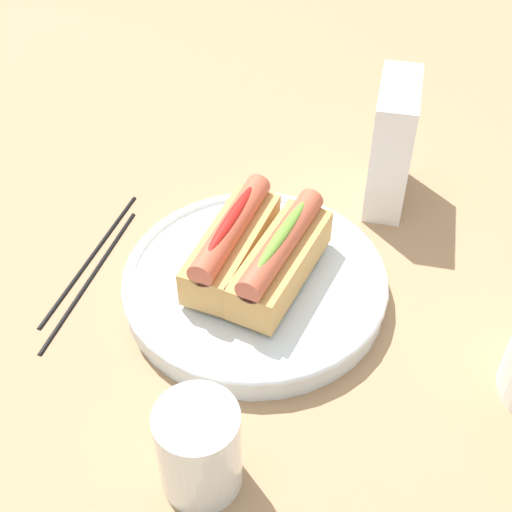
{
  "coord_description": "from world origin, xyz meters",
  "views": [
    {
      "loc": [
        0.49,
        0.1,
        0.54
      ],
      "look_at": [
        -0.0,
        -0.01,
        0.05
      ],
      "focal_mm": 49.2,
      "sensor_mm": 36.0,
      "label": 1
    }
  ],
  "objects_px": {
    "water_glass": "(199,451)",
    "chopstick_far": "(91,256)",
    "serving_bowl": "(256,280)",
    "hotdog_back": "(281,259)",
    "chopstick_near": "(91,277)",
    "hotdog_front": "(232,242)",
    "napkin_box": "(392,144)"
  },
  "relations": [
    {
      "from": "water_glass",
      "to": "chopstick_far",
      "type": "relative_size",
      "value": 0.41
    },
    {
      "from": "chopstick_far",
      "to": "serving_bowl",
      "type": "bearing_deg",
      "value": 93.16
    },
    {
      "from": "serving_bowl",
      "to": "hotdog_back",
      "type": "bearing_deg",
      "value": 75.57
    },
    {
      "from": "chopstick_near",
      "to": "chopstick_far",
      "type": "xyz_separation_m",
      "value": [
        -0.03,
        -0.01,
        0.0
      ]
    },
    {
      "from": "serving_bowl",
      "to": "hotdog_front",
      "type": "distance_m",
      "value": 0.05
    },
    {
      "from": "hotdog_front",
      "to": "water_glass",
      "type": "distance_m",
      "value": 0.23
    },
    {
      "from": "napkin_box",
      "to": "chopstick_near",
      "type": "xyz_separation_m",
      "value": [
        0.21,
        -0.3,
        -0.07
      ]
    },
    {
      "from": "serving_bowl",
      "to": "napkin_box",
      "type": "xyz_separation_m",
      "value": [
        -0.19,
        0.12,
        0.06
      ]
    },
    {
      "from": "serving_bowl",
      "to": "hotdog_back",
      "type": "relative_size",
      "value": 1.74
    },
    {
      "from": "water_glass",
      "to": "chopstick_near",
      "type": "relative_size",
      "value": 0.41
    },
    {
      "from": "napkin_box",
      "to": "chopstick_far",
      "type": "bearing_deg",
      "value": -59.52
    },
    {
      "from": "hotdog_front",
      "to": "water_glass",
      "type": "relative_size",
      "value": 1.74
    },
    {
      "from": "chopstick_near",
      "to": "chopstick_far",
      "type": "relative_size",
      "value": 1.0
    },
    {
      "from": "serving_bowl",
      "to": "chopstick_far",
      "type": "bearing_deg",
      "value": -93.02
    },
    {
      "from": "hotdog_back",
      "to": "chopstick_far",
      "type": "relative_size",
      "value": 0.72
    },
    {
      "from": "hotdog_back",
      "to": "chopstick_far",
      "type": "bearing_deg",
      "value": -94.46
    },
    {
      "from": "water_glass",
      "to": "chopstick_near",
      "type": "bearing_deg",
      "value": -138.08
    },
    {
      "from": "water_glass",
      "to": "chopstick_far",
      "type": "height_order",
      "value": "water_glass"
    },
    {
      "from": "hotdog_back",
      "to": "chopstick_far",
      "type": "distance_m",
      "value": 0.22
    },
    {
      "from": "napkin_box",
      "to": "chopstick_far",
      "type": "height_order",
      "value": "napkin_box"
    },
    {
      "from": "hotdog_front",
      "to": "water_glass",
      "type": "bearing_deg",
      "value": 7.16
    },
    {
      "from": "serving_bowl",
      "to": "hotdog_front",
      "type": "xyz_separation_m",
      "value": [
        -0.01,
        -0.03,
        0.04
      ]
    },
    {
      "from": "serving_bowl",
      "to": "hotdog_front",
      "type": "height_order",
      "value": "hotdog_front"
    },
    {
      "from": "water_glass",
      "to": "chopstick_near",
      "type": "height_order",
      "value": "water_glass"
    },
    {
      "from": "chopstick_near",
      "to": "chopstick_far",
      "type": "bearing_deg",
      "value": -153.44
    },
    {
      "from": "chopstick_near",
      "to": "hotdog_front",
      "type": "bearing_deg",
      "value": 104.85
    },
    {
      "from": "serving_bowl",
      "to": "chopstick_near",
      "type": "relative_size",
      "value": 1.25
    },
    {
      "from": "serving_bowl",
      "to": "napkin_box",
      "type": "relative_size",
      "value": 1.83
    },
    {
      "from": "hotdog_front",
      "to": "serving_bowl",
      "type": "bearing_deg",
      "value": 75.57
    },
    {
      "from": "hotdog_back",
      "to": "chopstick_near",
      "type": "relative_size",
      "value": 0.72
    },
    {
      "from": "water_glass",
      "to": "serving_bowl",
      "type": "bearing_deg",
      "value": -179.53
    },
    {
      "from": "hotdog_back",
      "to": "napkin_box",
      "type": "xyz_separation_m",
      "value": [
        -0.2,
        0.09,
        0.02
      ]
    }
  ]
}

